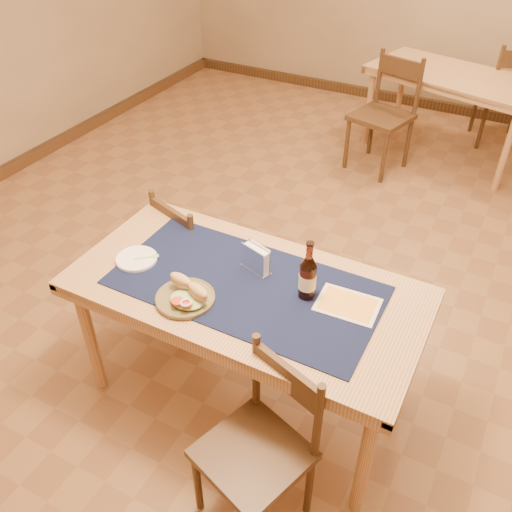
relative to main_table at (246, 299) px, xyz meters
The scene contains 15 objects.
room 1.08m from the main_table, 90.00° to the left, with size 6.04×7.04×2.84m.
main_table is the anchor object (origin of this frame).
placemat 0.09m from the main_table, ahead, with size 1.20×0.60×0.01m, color #10143A.
baseboard 1.01m from the main_table, 90.00° to the left, with size 6.00×7.00×0.10m.
back_table 3.26m from the main_table, 85.21° to the left, with size 1.59×1.07×0.75m.
chair_main_far 0.76m from the main_table, 143.03° to the left, with size 0.49×0.49×0.84m.
chair_main_near 0.65m from the main_table, 56.02° to the right, with size 0.49×0.49×0.84m.
chair_back_near 2.77m from the main_table, 93.72° to the left, with size 0.54×0.54×0.96m.
chair_back_far 3.80m from the main_table, 79.68° to the left, with size 0.57×0.57×0.96m.
sandwich_plate 0.30m from the main_table, 129.81° to the right, with size 0.26×0.26×0.10m.
side_plate 0.56m from the main_table, behind, with size 0.20×0.20×0.02m.
fork 0.51m from the main_table, behind, with size 0.10×0.09×0.00m.
beer_bottle 0.34m from the main_table, 13.04° to the left, with size 0.08×0.08×0.29m.
napkin_holder 0.19m from the main_table, 94.50° to the left, with size 0.16×0.10×0.13m.
menu_card 0.47m from the main_table, 11.22° to the left, with size 0.27×0.21×0.01m.
Camera 1 is at (0.90, -2.40, 2.34)m, focal length 38.00 mm.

